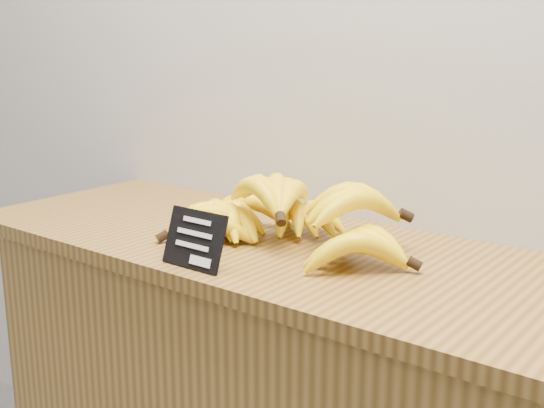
{
  "coord_description": "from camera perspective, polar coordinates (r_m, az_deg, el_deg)",
  "views": [
    {
      "loc": [
        0.63,
        1.7,
        1.32
      ],
      "look_at": [
        -0.14,
        2.7,
        1.02
      ],
      "focal_mm": 45.0,
      "sensor_mm": 36.0,
      "label": 1
    }
  ],
  "objects": [
    {
      "name": "chalkboard_sign",
      "position": [
        1.22,
        -6.52,
        -2.96
      ],
      "size": [
        0.13,
        0.04,
        0.1
      ],
      "primitive_type": "cube",
      "rotation": [
        -0.33,
        0.0,
        0.0
      ],
      "color": "black",
      "rests_on": "counter_top"
    },
    {
      "name": "counter_top",
      "position": [
        1.36,
        1.29,
        -3.9
      ],
      "size": [
        1.45,
        0.54,
        0.03
      ],
      "primitive_type": "cube",
      "color": "olive",
      "rests_on": "counter"
    },
    {
      "name": "banana_pile",
      "position": [
        1.35,
        0.47,
        -1.19
      ],
      "size": [
        0.57,
        0.35,
        0.13
      ],
      "color": "yellow",
      "rests_on": "counter_top"
    }
  ]
}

